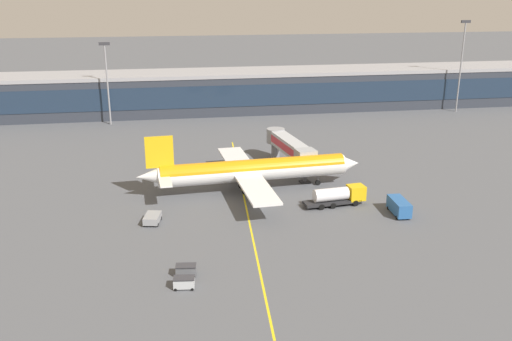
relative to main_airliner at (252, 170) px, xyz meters
name	(u,v)px	position (x,y,z in m)	size (l,w,h in m)	color
ground_plane	(262,206)	(0.46, -7.99, -3.95)	(700.00, 700.00, 0.00)	#515459
apron_lead_in_line	(245,203)	(-2.20, -5.99, -3.94)	(0.30, 80.00, 0.01)	yellow
terminal_building	(212,92)	(-0.99, 69.62, 2.08)	(206.72, 17.15, 12.03)	#2D333D
main_airliner	(252,170)	(0.00, 0.00, 0.00)	(41.79, 33.16, 11.32)	white
jet_bridge	(289,146)	(9.37, 11.60, 1.00)	(6.42, 20.39, 6.65)	#B2B7BC
fuel_tanker	(339,196)	(13.48, -9.65, -2.20)	(11.01, 3.67, 3.25)	#232326
pushback_tug	(152,218)	(-18.04, -12.22, -3.10)	(3.02, 4.19, 1.40)	gray
lavatory_truck	(399,206)	(22.15, -14.97, -2.53)	(2.54, 5.89, 2.50)	#285B9E
baggage_cart_0	(184,282)	(-13.93, -33.27, -3.16)	(2.81, 1.90, 1.48)	#B2B7BC
baggage_cart_1	(186,270)	(-13.55, -30.10, -3.16)	(2.81, 1.90, 1.48)	#595B60
apron_light_mast_0	(462,60)	(71.39, 57.66, 11.41)	(2.80, 0.50, 26.64)	gray
apron_light_mast_1	(107,77)	(-29.94, 57.66, 9.01)	(2.80, 0.50, 22.00)	gray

